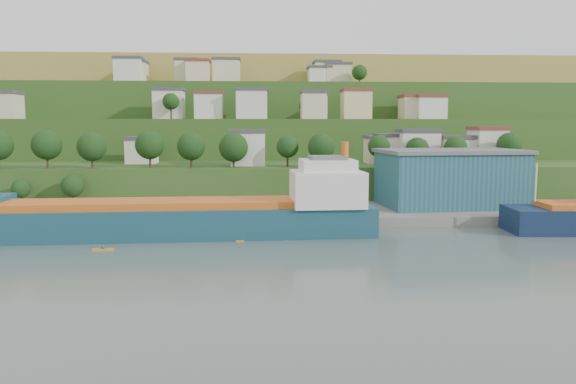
{
  "coord_description": "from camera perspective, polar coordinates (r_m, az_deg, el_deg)",
  "views": [
    {
      "loc": [
        5.42,
        -92.96,
        20.21
      ],
      "look_at": [
        11.57,
        15.0,
        7.3
      ],
      "focal_mm": 35.0,
      "sensor_mm": 36.0,
      "label": 1
    }
  ],
  "objects": [
    {
      "name": "ground",
      "position": [
        95.29,
        -6.48,
        -5.48
      ],
      "size": [
        500.0,
        500.0,
        0.0
      ],
      "primitive_type": "plane",
      "color": "#485855",
      "rests_on": "ground"
    },
    {
      "name": "quay",
      "position": [
        123.5,
        3.57,
        -2.62
      ],
      "size": [
        220.0,
        26.0,
        4.0
      ],
      "primitive_type": "cube",
      "color": "slate",
      "rests_on": "ground"
    },
    {
      "name": "hillside",
      "position": [
        262.45,
        -4.43,
        2.39
      ],
      "size": [
        360.0,
        211.18,
        96.0
      ],
      "color": "#284719",
      "rests_on": "ground"
    },
    {
      "name": "cargo_ship_near",
      "position": [
        104.33,
        -10.68,
        -2.75
      ],
      "size": [
        75.78,
        14.96,
        19.37
      ],
      "rotation": [
        0.0,
        0.0,
        0.04
      ],
      "color": "#153F50",
      "rests_on": "ground"
    },
    {
      "name": "warehouse",
      "position": [
        131.74,
        16.1,
        1.41
      ],
      "size": [
        32.43,
        21.44,
        12.8
      ],
      "rotation": [
        0.0,
        0.0,
        0.08
      ],
      "color": "#1E4A5A",
      "rests_on": "quay"
    },
    {
      "name": "dinghy",
      "position": [
        124.49,
        -27.06,
        -2.55
      ],
      "size": [
        3.91,
        1.62,
        0.77
      ],
      "primitive_type": "cube",
      "rotation": [
        0.0,
        0.0,
        0.05
      ],
      "color": "silver",
      "rests_on": "pebble_beach"
    },
    {
      "name": "kayak_orange",
      "position": [
        98.96,
        -4.55,
        -4.87
      ],
      "size": [
        2.87,
        1.43,
        0.72
      ],
      "rotation": [
        0.0,
        0.0,
        0.34
      ],
      "color": "orange",
      "rests_on": "ground"
    },
    {
      "name": "kayak_yellow",
      "position": [
        96.47,
        -18.28,
        -5.48
      ],
      "size": [
        3.43,
        0.61,
        0.86
      ],
      "rotation": [
        0.0,
        0.0,
        -0.0
      ],
      "color": "gold",
      "rests_on": "ground"
    }
  ]
}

